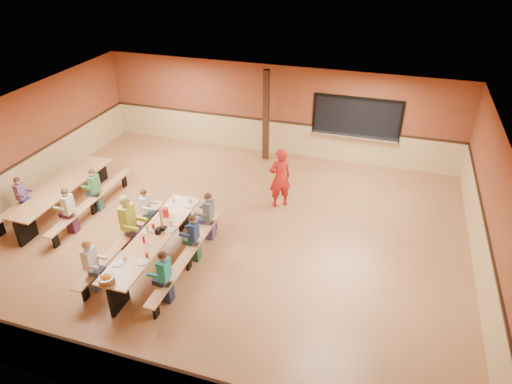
% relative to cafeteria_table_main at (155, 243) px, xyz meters
% --- Properties ---
extents(ground, '(12.00, 12.00, 0.00)m').
position_rel_cafeteria_table_main_xyz_m(ground, '(1.08, 1.58, -0.53)').
color(ground, '#905A36').
rests_on(ground, ground).
extents(room_envelope, '(12.04, 10.04, 3.02)m').
position_rel_cafeteria_table_main_xyz_m(room_envelope, '(1.08, 1.58, 0.16)').
color(room_envelope, brown).
rests_on(room_envelope, ground).
extents(kitchen_pass_through, '(2.78, 0.28, 1.38)m').
position_rel_cafeteria_table_main_xyz_m(kitchen_pass_through, '(3.68, 6.54, 0.96)').
color(kitchen_pass_through, black).
rests_on(kitchen_pass_through, ground).
extents(structural_post, '(0.18, 0.18, 3.00)m').
position_rel_cafeteria_table_main_xyz_m(structural_post, '(0.88, 5.98, 0.97)').
color(structural_post, black).
rests_on(structural_post, ground).
extents(cafeteria_table_main, '(1.91, 3.70, 0.74)m').
position_rel_cafeteria_table_main_xyz_m(cafeteria_table_main, '(0.00, 0.00, 0.00)').
color(cafeteria_table_main, '#BF7F4C').
rests_on(cafeteria_table_main, ground).
extents(cafeteria_table_second, '(1.91, 3.70, 0.74)m').
position_rel_cafeteria_table_main_xyz_m(cafeteria_table_second, '(-3.44, 1.33, 0.00)').
color(cafeteria_table_second, '#BF7F4C').
rests_on(cafeteria_table_second, ground).
extents(seated_child_white_left, '(0.39, 0.32, 1.26)m').
position_rel_cafeteria_table_main_xyz_m(seated_child_white_left, '(-0.82, -1.21, 0.10)').
color(seated_child_white_left, white).
rests_on(seated_child_white_left, ground).
extents(seated_adult_yellow, '(0.48, 0.40, 1.45)m').
position_rel_cafeteria_table_main_xyz_m(seated_adult_yellow, '(-0.82, 0.29, 0.20)').
color(seated_adult_yellow, '#B6C730').
rests_on(seated_adult_yellow, ground).
extents(seated_child_grey_left, '(0.35, 0.29, 1.17)m').
position_rel_cafeteria_table_main_xyz_m(seated_child_grey_left, '(-0.82, 1.09, 0.06)').
color(seated_child_grey_left, white).
rests_on(seated_child_grey_left, ground).
extents(seated_child_teal_right, '(0.38, 0.31, 1.24)m').
position_rel_cafeteria_table_main_xyz_m(seated_child_teal_right, '(0.83, -1.06, 0.09)').
color(seated_child_teal_right, teal).
rests_on(seated_child_teal_right, ground).
extents(seated_child_navy_right, '(0.37, 0.30, 1.20)m').
position_rel_cafeteria_table_main_xyz_m(seated_child_navy_right, '(0.83, 0.36, 0.08)').
color(seated_child_navy_right, navy).
rests_on(seated_child_navy_right, ground).
extents(seated_child_char_right, '(0.40, 0.32, 1.26)m').
position_rel_cafeteria_table_main_xyz_m(seated_child_char_right, '(0.83, 1.26, 0.11)').
color(seated_child_char_right, '#555C61').
rests_on(seated_child_char_right, ground).
extents(seated_child_purple_sec, '(0.35, 0.29, 1.17)m').
position_rel_cafeteria_table_main_xyz_m(seated_child_purple_sec, '(-4.26, 0.67, 0.06)').
color(seated_child_purple_sec, '#784E70').
rests_on(seated_child_purple_sec, ground).
extents(seated_child_green_sec, '(0.38, 0.31, 1.23)m').
position_rel_cafeteria_table_main_xyz_m(seated_child_green_sec, '(-2.61, 1.55, 0.09)').
color(seated_child_green_sec, '#3E8249').
rests_on(seated_child_green_sec, ground).
extents(seated_child_tan_sec, '(0.39, 0.32, 1.25)m').
position_rel_cafeteria_table_main_xyz_m(seated_child_tan_sec, '(-2.61, 0.45, 0.10)').
color(seated_child_tan_sec, beige).
rests_on(seated_child_tan_sec, ground).
extents(standing_woman, '(0.75, 0.70, 1.73)m').
position_rel_cafeteria_table_main_xyz_m(standing_woman, '(2.08, 3.26, 0.34)').
color(standing_woman, '#AC1813').
rests_on(standing_woman, ground).
extents(punch_pitcher, '(0.16, 0.16, 0.22)m').
position_rel_cafeteria_table_main_xyz_m(punch_pitcher, '(-0.10, 0.81, 0.32)').
color(punch_pitcher, red).
rests_on(punch_pitcher, cafeteria_table_main).
extents(chip_bowl, '(0.32, 0.32, 0.15)m').
position_rel_cafeteria_table_main_xyz_m(chip_bowl, '(-0.13, -1.65, 0.29)').
color(chip_bowl, orange).
rests_on(chip_bowl, cafeteria_table_main).
extents(napkin_dispenser, '(0.10, 0.14, 0.13)m').
position_rel_cafeteria_table_main_xyz_m(napkin_dispenser, '(0.06, 0.12, 0.28)').
color(napkin_dispenser, black).
rests_on(napkin_dispenser, cafeteria_table_main).
extents(condiment_mustard, '(0.06, 0.06, 0.17)m').
position_rel_cafeteria_table_main_xyz_m(condiment_mustard, '(-0.20, 0.09, 0.30)').
color(condiment_mustard, yellow).
rests_on(condiment_mustard, cafeteria_table_main).
extents(condiment_ketchup, '(0.06, 0.06, 0.17)m').
position_rel_cafeteria_table_main_xyz_m(condiment_ketchup, '(-0.08, -0.29, 0.30)').
color(condiment_ketchup, '#B2140F').
rests_on(condiment_ketchup, cafeteria_table_main).
extents(table_paddle, '(0.16, 0.16, 0.56)m').
position_rel_cafeteria_table_main_xyz_m(table_paddle, '(0.08, 0.29, 0.35)').
color(table_paddle, black).
rests_on(table_paddle, cafeteria_table_main).
extents(place_settings, '(0.65, 3.30, 0.11)m').
position_rel_cafeteria_table_main_xyz_m(place_settings, '(0.00, 0.00, 0.27)').
color(place_settings, beige).
rests_on(place_settings, cafeteria_table_main).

